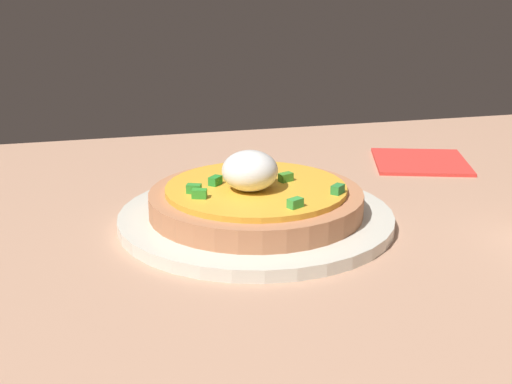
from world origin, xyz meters
The scene contains 4 objects.
dining_table centered at (0.00, 0.00, 1.38)cm, with size 126.67×67.81×2.77cm, color tan.
plate centered at (2.26, -3.39, 3.33)cm, with size 25.67×25.67×1.13cm, color silver.
pizza centered at (2.18, -3.48, 5.42)cm, with size 19.89×19.89×6.23cm.
napkin centered at (26.85, 11.49, 2.97)cm, with size 11.03×11.03×0.40cm, color red.
Camera 1 is at (-12.47, -61.39, 25.91)cm, focal length 47.85 mm.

